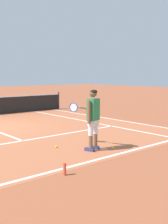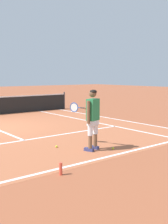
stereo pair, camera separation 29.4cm
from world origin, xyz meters
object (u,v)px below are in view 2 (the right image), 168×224
object	(u,v)px
tennis_player	(92,116)
tennis_ball_by_baseline	(56,147)
water_bottle	(61,169)
tennis_ball_near_feet	(113,148)

from	to	relation	value
tennis_player	tennis_ball_by_baseline	world-z (taller)	tennis_player
tennis_ball_by_baseline	water_bottle	size ratio (longest dim) A/B	0.25
tennis_ball_near_feet	water_bottle	distance (m)	2.45
tennis_ball_near_feet	tennis_ball_by_baseline	size ratio (longest dim) A/B	1.00
tennis_ball_near_feet	water_bottle	bearing A→B (deg)	-160.95
tennis_player	tennis_ball_near_feet	distance (m)	1.13
water_bottle	tennis_ball_near_feet	bearing A→B (deg)	19.05
tennis_ball_by_baseline	water_bottle	xyz separation A→B (m)	(-1.16, -1.98, 0.10)
tennis_ball_by_baseline	water_bottle	world-z (taller)	water_bottle
tennis_ball_near_feet	tennis_player	bearing A→B (deg)	147.17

